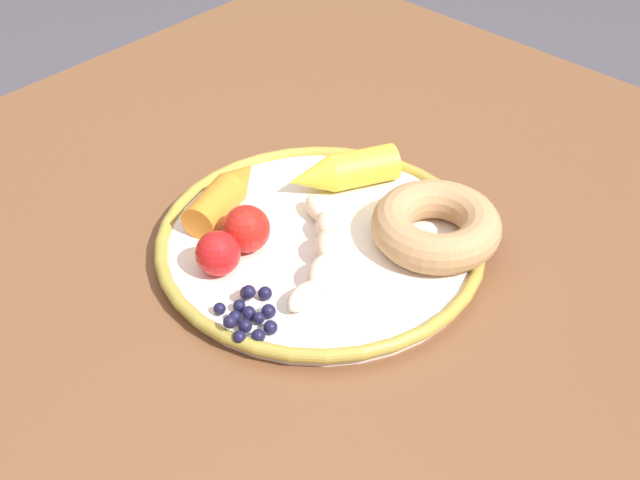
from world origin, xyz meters
TOP-DOWN VIEW (x-y plane):
  - dining_table at (0.00, 0.00)m, footprint 0.99×0.88m
  - plate at (-0.03, 0.01)m, footprint 0.29×0.29m
  - banana at (-0.01, 0.03)m, footprint 0.13×0.10m
  - carrot_orange at (-0.00, -0.08)m, footprint 0.11×0.06m
  - carrot_yellow at (-0.10, -0.03)m, footprint 0.11×0.08m
  - donut at (-0.09, 0.09)m, footprint 0.14×0.14m
  - blueberry_pile at (0.09, 0.04)m, footprint 0.06×0.06m
  - tomato_near at (0.06, -0.02)m, footprint 0.04×0.04m
  - tomato_mid at (0.03, -0.03)m, footprint 0.04×0.04m

SIDE VIEW (x-z plane):
  - dining_table at x=0.00m, z-range 0.26..0.96m
  - plate at x=-0.03m, z-range 0.70..0.72m
  - blueberry_pile at x=0.09m, z-range 0.71..0.73m
  - banana at x=-0.01m, z-range 0.71..0.74m
  - carrot_orange at x=0.00m, z-range 0.71..0.75m
  - carrot_yellow at x=-0.10m, z-range 0.71..0.75m
  - donut at x=-0.09m, z-range 0.71..0.75m
  - tomato_near at x=0.06m, z-range 0.71..0.75m
  - tomato_mid at x=0.03m, z-range 0.71..0.76m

